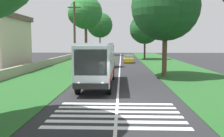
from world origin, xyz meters
The scene contains 14 objects.
ground centered at (0.00, 0.00, 0.00)m, with size 160.00×160.00×0.00m, color #262628.
grass_verge_left centered at (15.00, 8.20, 0.02)m, with size 120.00×8.00×0.04m, color #235623.
grass_verge_right centered at (15.00, -8.20, 0.02)m, with size 120.00×8.00×0.04m, color #235623.
centre_line centered at (15.00, 0.00, 0.00)m, with size 110.00×0.16×0.01m, color silver.
coach_bus centered at (5.54, 1.80, 2.15)m, with size 11.16×2.62×3.73m.
zebra_crossing centered at (-3.62, 0.00, 0.00)m, with size 4.95×6.80×0.01m.
trailing_car_0 centered at (22.16, 1.73, 0.67)m, with size 4.30×1.78×1.43m.
trailing_car_1 centered at (31.65, -1.58, 0.67)m, with size 4.30×1.78×1.43m.
roadside_tree_left_1 centered at (22.36, 5.34, 8.14)m, with size 5.96×5.02×10.77m.
roadside_tree_left_2 centered at (60.36, 6.40, 8.76)m, with size 9.18×7.51×12.69m.
roadside_tree_right_0 centered at (41.42, -5.26, 6.64)m, with size 8.62×6.78×10.21m.
roadside_tree_right_2 centered at (11.79, -4.79, 7.43)m, with size 9.30×7.45×11.35m.
utility_pole centered at (11.09, 4.87, 4.23)m, with size 0.24×1.40×8.10m.
roadside_wall centered at (20.00, 11.60, 0.56)m, with size 70.00×0.40×1.05m, color #9E937F.
Camera 1 is at (-16.86, -0.25, 3.75)m, focal length 41.15 mm.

